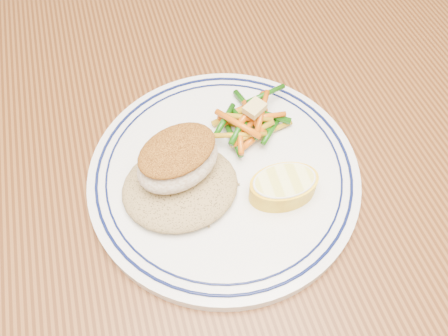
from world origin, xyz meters
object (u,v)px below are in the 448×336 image
at_px(fish_fillet, 178,159).
at_px(lemon_wedge, 283,186).
at_px(vegetable_pile, 250,120).
at_px(plate, 224,173).
at_px(dining_table, 219,224).
at_px(rice_pilaf, 180,185).

distance_m(fish_fillet, lemon_wedge, 0.11).
relative_size(fish_fillet, vegetable_pile, 1.02).
bearing_deg(plate, vegetable_pile, 46.64).
distance_m(dining_table, vegetable_pile, 0.15).
bearing_deg(plate, dining_table, -141.66).
relative_size(dining_table, rice_pilaf, 12.45).
relative_size(dining_table, fish_fillet, 14.38).
bearing_deg(vegetable_pile, fish_fillet, -154.03).
height_order(rice_pilaf, lemon_wedge, lemon_wedge).
xyz_separation_m(dining_table, fish_fillet, (-0.04, 0.01, 0.15)).
height_order(dining_table, fish_fillet, fish_fillet).
height_order(vegetable_pile, lemon_wedge, same).
relative_size(rice_pilaf, lemon_wedge, 1.65).
bearing_deg(dining_table, rice_pilaf, -174.36).
height_order(plate, lemon_wedge, lemon_wedge).
distance_m(dining_table, fish_fillet, 0.16).
xyz_separation_m(plate, fish_fillet, (-0.05, 0.00, 0.04)).
distance_m(plate, vegetable_pile, 0.07).
distance_m(dining_table, rice_pilaf, 0.13).
xyz_separation_m(fish_fillet, lemon_wedge, (0.10, -0.05, -0.02)).
bearing_deg(rice_pilaf, dining_table, 5.64).
bearing_deg(vegetable_pile, plate, -133.36).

